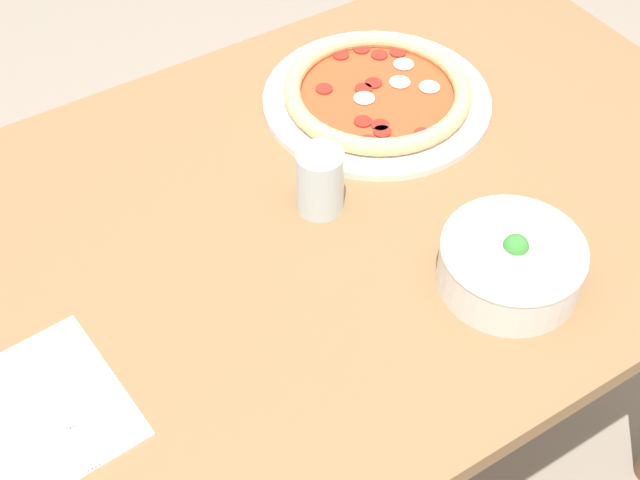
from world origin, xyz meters
The scene contains 7 objects.
dining_table centered at (0.00, 0.00, 0.65)m, with size 1.26×0.80×0.77m.
pizza centered at (-0.19, -0.15, 0.78)m, with size 0.34×0.34×0.04m.
bowl centered at (-0.13, 0.22, 0.80)m, with size 0.18×0.18×0.08m.
napkin centered at (0.44, 0.09, 0.77)m, with size 0.21×0.21×0.00m.
fork centered at (0.41, 0.09, 0.77)m, with size 0.02×0.19×0.00m.
knife centered at (0.47, 0.08, 0.77)m, with size 0.02×0.22×0.01m.
glass centered at (0.00, -0.01, 0.81)m, with size 0.06×0.06×0.09m.
Camera 1 is at (0.45, 0.70, 1.62)m, focal length 50.00 mm.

